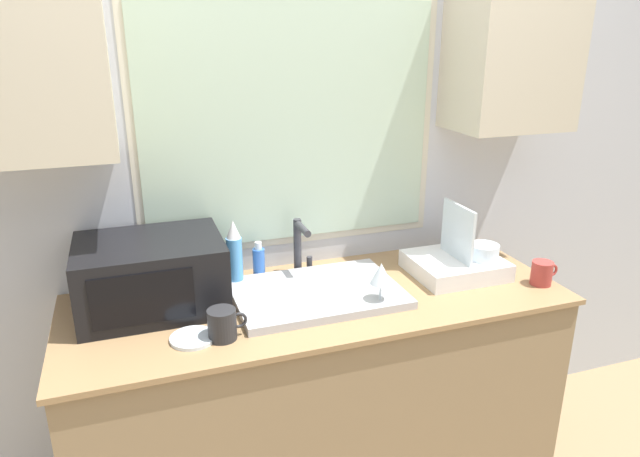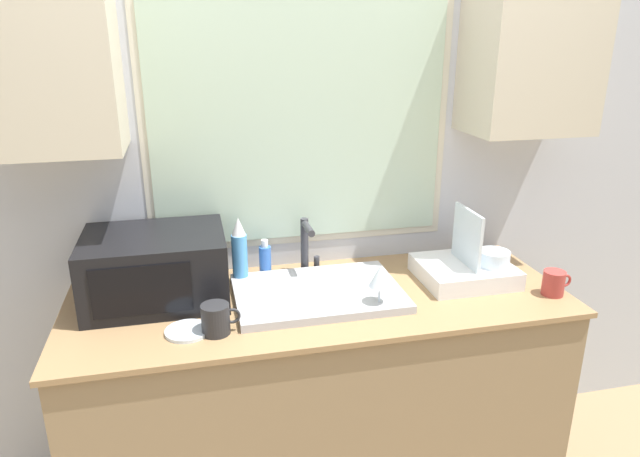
{
  "view_description": "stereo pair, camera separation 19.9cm",
  "coord_description": "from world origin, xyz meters",
  "px_view_note": "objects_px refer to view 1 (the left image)",
  "views": [
    {
      "loc": [
        -0.62,
        -1.48,
        1.84
      ],
      "look_at": [
        -0.01,
        0.3,
        1.18
      ],
      "focal_mm": 32.0,
      "sensor_mm": 36.0,
      "label": 1
    },
    {
      "loc": [
        -0.43,
        -1.53,
        1.84
      ],
      "look_at": [
        -0.01,
        0.3,
        1.18
      ],
      "focal_mm": 32.0,
      "sensor_mm": 36.0,
      "label": 2
    }
  ],
  "objects_px": {
    "faucet": "(300,243)",
    "microwave": "(151,274)",
    "dish_rack": "(458,262)",
    "soap_bottle": "(259,262)",
    "spray_bottle": "(234,255)",
    "mug_near_sink": "(223,324)",
    "wine_glass": "(381,275)"
  },
  "relations": [
    {
      "from": "microwave",
      "to": "dish_rack",
      "type": "relative_size",
      "value": 1.41
    },
    {
      "from": "spray_bottle",
      "to": "wine_glass",
      "type": "relative_size",
      "value": 1.6
    },
    {
      "from": "faucet",
      "to": "dish_rack",
      "type": "xyz_separation_m",
      "value": [
        0.6,
        -0.21,
        -0.08
      ]
    },
    {
      "from": "soap_bottle",
      "to": "faucet",
      "type": "bearing_deg",
      "value": -4.23
    },
    {
      "from": "microwave",
      "to": "wine_glass",
      "type": "xyz_separation_m",
      "value": [
        0.76,
        -0.27,
        -0.0
      ]
    },
    {
      "from": "faucet",
      "to": "wine_glass",
      "type": "bearing_deg",
      "value": -63.89
    },
    {
      "from": "faucet",
      "to": "spray_bottle",
      "type": "relative_size",
      "value": 0.85
    },
    {
      "from": "faucet",
      "to": "microwave",
      "type": "height_order",
      "value": "microwave"
    },
    {
      "from": "microwave",
      "to": "spray_bottle",
      "type": "bearing_deg",
      "value": 13.15
    },
    {
      "from": "wine_glass",
      "to": "microwave",
      "type": "bearing_deg",
      "value": 160.84
    },
    {
      "from": "spray_bottle",
      "to": "soap_bottle",
      "type": "bearing_deg",
      "value": 24.75
    },
    {
      "from": "microwave",
      "to": "dish_rack",
      "type": "distance_m",
      "value": 1.19
    },
    {
      "from": "faucet",
      "to": "mug_near_sink",
      "type": "bearing_deg",
      "value": -133.25
    },
    {
      "from": "dish_rack",
      "to": "mug_near_sink",
      "type": "relative_size",
      "value": 2.75
    },
    {
      "from": "faucet",
      "to": "wine_glass",
      "type": "distance_m",
      "value": 0.42
    },
    {
      "from": "microwave",
      "to": "mug_near_sink",
      "type": "xyz_separation_m",
      "value": [
        0.19,
        -0.3,
        -0.07
      ]
    },
    {
      "from": "microwave",
      "to": "soap_bottle",
      "type": "xyz_separation_m",
      "value": [
        0.41,
        0.12,
        -0.06
      ]
    },
    {
      "from": "soap_bottle",
      "to": "wine_glass",
      "type": "bearing_deg",
      "value": -47.73
    },
    {
      "from": "faucet",
      "to": "soap_bottle",
      "type": "distance_m",
      "value": 0.18
    },
    {
      "from": "microwave",
      "to": "mug_near_sink",
      "type": "distance_m",
      "value": 0.37
    },
    {
      "from": "microwave",
      "to": "soap_bottle",
      "type": "bearing_deg",
      "value": 16.21
    },
    {
      "from": "dish_rack",
      "to": "spray_bottle",
      "type": "distance_m",
      "value": 0.89
    },
    {
      "from": "faucet",
      "to": "dish_rack",
      "type": "height_order",
      "value": "dish_rack"
    },
    {
      "from": "spray_bottle",
      "to": "mug_near_sink",
      "type": "bearing_deg",
      "value": -107.07
    },
    {
      "from": "spray_bottle",
      "to": "dish_rack",
      "type": "bearing_deg",
      "value": -11.26
    },
    {
      "from": "soap_bottle",
      "to": "wine_glass",
      "type": "distance_m",
      "value": 0.52
    },
    {
      "from": "dish_rack",
      "to": "soap_bottle",
      "type": "xyz_separation_m",
      "value": [
        -0.77,
        0.22,
        0.02
      ]
    },
    {
      "from": "mug_near_sink",
      "to": "faucet",
      "type": "bearing_deg",
      "value": 46.75
    },
    {
      "from": "microwave",
      "to": "wine_glass",
      "type": "height_order",
      "value": "microwave"
    },
    {
      "from": "spray_bottle",
      "to": "mug_near_sink",
      "type": "xyz_separation_m",
      "value": [
        -0.12,
        -0.38,
        -0.08
      ]
    },
    {
      "from": "faucet",
      "to": "spray_bottle",
      "type": "height_order",
      "value": "spray_bottle"
    },
    {
      "from": "spray_bottle",
      "to": "soap_bottle",
      "type": "relative_size",
      "value": 1.76
    }
  ]
}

